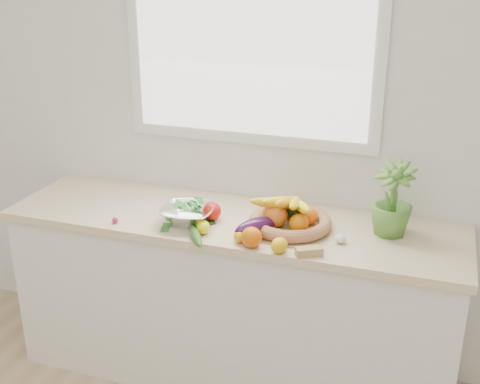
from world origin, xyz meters
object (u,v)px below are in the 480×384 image
(apple, at_px, (212,211))
(cucumber, at_px, (196,236))
(potted_herb, at_px, (392,199))
(colander_with_spinach, at_px, (187,211))
(fruit_basket, at_px, (289,217))
(eggplant, at_px, (256,227))

(apple, xyz_separation_m, cucumber, (0.01, -0.23, -0.02))
(apple, height_order, potted_herb, potted_herb)
(colander_with_spinach, bearing_deg, cucumber, -55.38)
(apple, relative_size, potted_herb, 0.26)
(cucumber, relative_size, fruit_basket, 0.50)
(apple, xyz_separation_m, potted_herb, (0.83, 0.12, 0.13))
(potted_herb, xyz_separation_m, colander_with_spinach, (-0.92, -0.19, -0.11))
(potted_herb, bearing_deg, eggplant, -158.57)
(fruit_basket, bearing_deg, apple, -175.84)
(eggplant, distance_m, potted_herb, 0.63)
(eggplant, bearing_deg, potted_herb, 21.43)
(fruit_basket, bearing_deg, eggplant, -131.67)
(eggplant, xyz_separation_m, fruit_basket, (0.12, 0.14, 0.01))
(apple, distance_m, fruit_basket, 0.38)
(eggplant, relative_size, potted_herb, 0.65)
(cucumber, xyz_separation_m, colander_with_spinach, (-0.10, 0.15, 0.04))
(apple, relative_size, cucumber, 0.38)
(colander_with_spinach, bearing_deg, apple, 39.65)
(potted_herb, relative_size, colander_with_spinach, 1.22)
(eggplant, xyz_separation_m, cucumber, (-0.24, -0.12, -0.02))
(potted_herb, height_order, colander_with_spinach, potted_herb)
(fruit_basket, relative_size, colander_with_spinach, 1.63)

